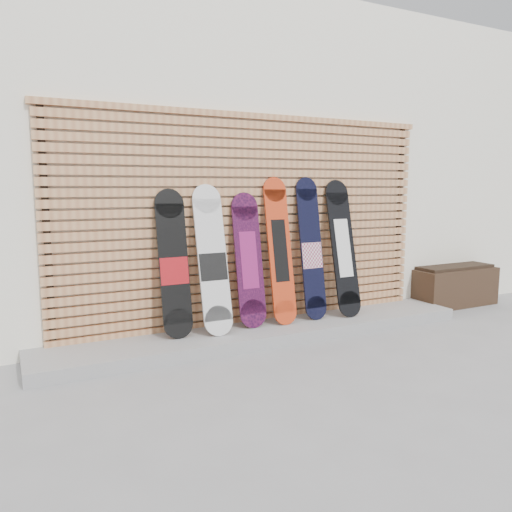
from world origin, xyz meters
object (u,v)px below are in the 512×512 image
object	(u,v)px
snowboard_5	(343,248)
snowboard_2	(249,260)
snowboard_4	(311,249)
snowboard_3	(280,251)
snowboard_0	(174,265)
planter_box	(452,285)
snowboard_1	(212,260)

from	to	relation	value
snowboard_5	snowboard_2	bearing A→B (deg)	177.38
snowboard_2	snowboard_4	bearing A→B (deg)	-1.08
snowboard_2	snowboard_3	size ratio (longest dim) A/B	0.90
snowboard_0	snowboard_5	bearing A→B (deg)	-1.42
snowboard_2	snowboard_4	size ratio (longest dim) A/B	0.90
snowboard_4	snowboard_5	distance (m)	0.40
snowboard_0	snowboard_2	world-z (taller)	snowboard_0
planter_box	snowboard_1	size ratio (longest dim) A/B	0.81
snowboard_4	snowboard_0	bearing A→B (deg)	179.63
planter_box	snowboard_1	bearing A→B (deg)	-178.36
snowboard_3	snowboard_2	bearing A→B (deg)	176.37
snowboard_2	snowboard_4	xyz separation A→B (m)	(0.75, -0.01, 0.07)
planter_box	snowboard_3	size ratio (longest dim) A/B	0.77
snowboard_0	snowboard_4	bearing A→B (deg)	-0.37
snowboard_1	snowboard_2	bearing A→B (deg)	6.88
snowboard_0	snowboard_5	world-z (taller)	snowboard_5
planter_box	snowboard_0	bearing A→B (deg)	-179.22
snowboard_0	snowboard_3	size ratio (longest dim) A/B	0.92
snowboard_5	snowboard_1	bearing A→B (deg)	179.94
snowboard_3	snowboard_1	bearing A→B (deg)	-177.91
planter_box	snowboard_0	world-z (taller)	snowboard_0
snowboard_4	snowboard_5	world-z (taller)	snowboard_4
snowboard_0	planter_box	bearing A→B (deg)	0.78
snowboard_2	snowboard_5	world-z (taller)	snowboard_5
snowboard_2	snowboard_5	distance (m)	1.15
snowboard_1	snowboard_5	distance (m)	1.56
planter_box	snowboard_2	xyz separation A→B (m)	(-3.00, -0.05, 0.54)
snowboard_0	snowboard_2	xyz separation A→B (m)	(0.80, 0.00, -0.01)
planter_box	snowboard_0	size ratio (longest dim) A/B	0.83
snowboard_4	snowboard_5	xyz separation A→B (m)	(0.40, -0.04, -0.00)
snowboard_2	snowboard_3	world-z (taller)	snowboard_3
snowboard_1	snowboard_4	world-z (taller)	snowboard_4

